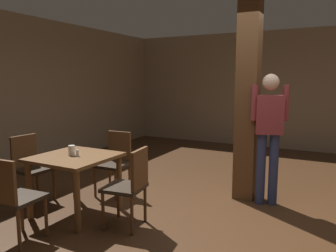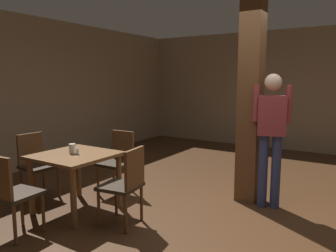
{
  "view_description": "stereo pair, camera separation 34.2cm",
  "coord_description": "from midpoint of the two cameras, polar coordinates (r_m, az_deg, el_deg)",
  "views": [
    {
      "loc": [
        1.13,
        -3.65,
        1.65
      ],
      "look_at": [
        -0.83,
        0.04,
        1.05
      ],
      "focal_mm": 35.0,
      "sensor_mm": 36.0,
      "label": 1
    },
    {
      "loc": [
        1.43,
        -3.48,
        1.65
      ],
      "look_at": [
        -0.83,
        0.04,
        1.05
      ],
      "focal_mm": 35.0,
      "sensor_mm": 36.0,
      "label": 2
    }
  ],
  "objects": [
    {
      "name": "ground_plane",
      "position": [
        4.13,
        7.81,
        -15.48
      ],
      "size": [
        10.8,
        10.8,
        0.0
      ],
      "primitive_type": "plane",
      "color": "#422816"
    },
    {
      "name": "chair_east",
      "position": [
        3.72,
        -9.24,
        -9.86
      ],
      "size": [
        0.48,
        0.48,
        0.89
      ],
      "color": "#2D2319",
      "rests_on": "ground_plane"
    },
    {
      "name": "pillar",
      "position": [
        4.53,
        11.63,
        4.79
      ],
      "size": [
        0.28,
        0.28,
        2.8
      ],
      "primitive_type": "cube",
      "color": "brown",
      "rests_on": "ground_plane"
    },
    {
      "name": "wall_left",
      "position": [
        6.38,
        -28.08,
        4.92
      ],
      "size": [
        0.1,
        9.0,
        2.8
      ],
      "primitive_type": "cube",
      "color": "gray",
      "rests_on": "ground_plane"
    },
    {
      "name": "dining_table",
      "position": [
        4.21,
        -18.15,
        -6.66
      ],
      "size": [
        0.89,
        0.89,
        0.74
      ],
      "color": "brown",
      "rests_on": "ground_plane"
    },
    {
      "name": "salt_shaker",
      "position": [
        4.13,
        -17.78,
        -4.52
      ],
      "size": [
        0.03,
        0.03,
        0.08
      ],
      "primitive_type": "cylinder",
      "color": "silver",
      "rests_on": "dining_table"
    },
    {
      "name": "chair_north",
      "position": [
        4.82,
        -11.2,
        -5.77
      ],
      "size": [
        0.44,
        0.44,
        0.89
      ],
      "color": "#2D2319",
      "rests_on": "ground_plane"
    },
    {
      "name": "wall_back",
      "position": [
        8.17,
        19.04,
        5.91
      ],
      "size": [
        8.0,
        0.1,
        2.8
      ],
      "primitive_type": "cube",
      "color": "gray",
      "rests_on": "ground_plane"
    },
    {
      "name": "chair_west",
      "position": [
        4.89,
        -24.78,
        -6.15
      ],
      "size": [
        0.44,
        0.44,
        0.89
      ],
      "color": "#2D2319",
      "rests_on": "ground_plane"
    },
    {
      "name": "chair_south",
      "position": [
        3.73,
        -27.95,
        -10.69
      ],
      "size": [
        0.45,
        0.45,
        0.89
      ],
      "color": "#2D2319",
      "rests_on": "ground_plane"
    },
    {
      "name": "napkin_cup",
      "position": [
        4.19,
        -18.7,
        -4.06
      ],
      "size": [
        0.08,
        0.08,
        0.12
      ],
      "primitive_type": "cylinder",
      "color": "silver",
      "rests_on": "dining_table"
    },
    {
      "name": "standing_person",
      "position": [
        4.38,
        15.05,
        -0.65
      ],
      "size": [
        0.47,
        0.3,
        1.72
      ],
      "color": "maroon",
      "rests_on": "ground_plane"
    }
  ]
}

